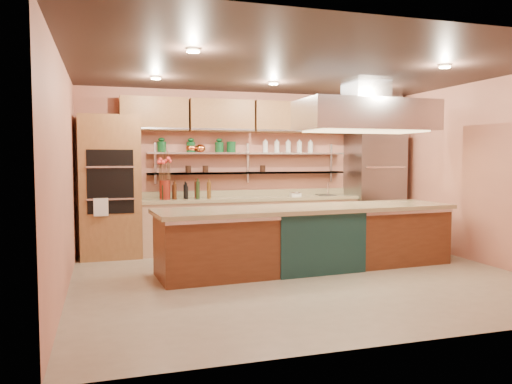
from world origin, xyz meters
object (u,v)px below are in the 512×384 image
object	(u,v)px
refrigerator	(374,188)
green_canister	(231,147)
copper_kettle	(200,148)
island	(309,238)
kitchen_scale	(296,193)
flower_vase	(165,190)

from	to	relation	value
refrigerator	green_canister	world-z (taller)	refrigerator
green_canister	copper_kettle	bearing A→B (deg)	180.00
refrigerator	copper_kettle	bearing A→B (deg)	176.00
island	copper_kettle	world-z (taller)	copper_kettle
refrigerator	kitchen_scale	bearing A→B (deg)	179.64
copper_kettle	green_canister	bearing A→B (deg)	0.00
refrigerator	island	size ratio (longest dim) A/B	0.48
flower_vase	copper_kettle	world-z (taller)	copper_kettle
copper_kettle	kitchen_scale	bearing A→B (deg)	-7.43
refrigerator	copper_kettle	xyz separation A→B (m)	(-3.29, 0.23, 0.74)
island	flower_vase	size ratio (longest dim) A/B	13.76
refrigerator	island	distance (m)	2.70
refrigerator	green_canister	distance (m)	2.85
flower_vase	green_canister	distance (m)	1.41
flower_vase	kitchen_scale	size ratio (longest dim) A/B	1.79
refrigerator	flower_vase	xyz separation A→B (m)	(-3.93, 0.01, 0.04)
kitchen_scale	refrigerator	bearing A→B (deg)	4.67
island	kitchen_scale	bearing A→B (deg)	71.32
kitchen_scale	copper_kettle	size ratio (longest dim) A/B	1.01
island	green_canister	xyz separation A→B (m)	(-0.69, 1.89, 1.35)
refrigerator	flower_vase	bearing A→B (deg)	179.85
flower_vase	refrigerator	bearing A→B (deg)	-0.15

